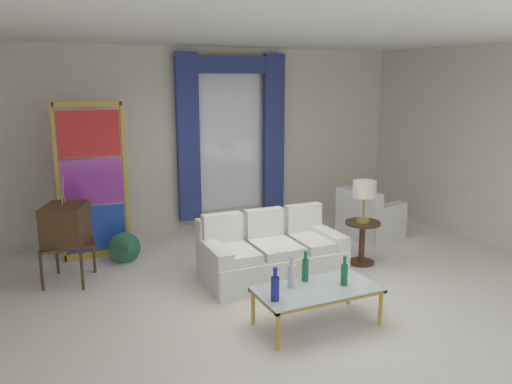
# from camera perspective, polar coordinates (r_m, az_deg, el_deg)

# --- Properties ---
(ground_plane) EXTENTS (16.00, 16.00, 0.00)m
(ground_plane) POSITION_cam_1_polar(r_m,az_deg,el_deg) (6.25, 3.41, -11.12)
(ground_plane) COLOR white
(wall_rear) EXTENTS (8.00, 0.12, 3.00)m
(wall_rear) POSITION_cam_1_polar(r_m,az_deg,el_deg) (8.60, -6.12, 5.81)
(wall_rear) COLOR silver
(wall_rear) RESTS_ON ground
(wall_right) EXTENTS (0.12, 7.00, 3.00)m
(wall_right) POSITION_cam_1_polar(r_m,az_deg,el_deg) (8.57, 23.76, 4.78)
(wall_right) COLOR silver
(wall_right) RESTS_ON ground
(ceiling_slab) EXTENTS (8.00, 7.60, 0.04)m
(ceiling_slab) POSITION_cam_1_polar(r_m,az_deg,el_deg) (6.45, 0.29, 17.13)
(ceiling_slab) COLOR white
(curtained_window) EXTENTS (2.00, 0.17, 2.70)m
(curtained_window) POSITION_cam_1_polar(r_m,az_deg,el_deg) (8.58, -2.70, 7.47)
(curtained_window) COLOR white
(curtained_window) RESTS_ON ground
(couch_white_long) EXTENTS (1.77, 0.94, 0.86)m
(couch_white_long) POSITION_cam_1_polar(r_m,az_deg,el_deg) (6.60, 1.53, -6.93)
(couch_white_long) COLOR white
(couch_white_long) RESTS_ON ground
(coffee_table) EXTENTS (1.27, 0.64, 0.41)m
(coffee_table) POSITION_cam_1_polar(r_m,az_deg,el_deg) (5.38, 6.84, -10.93)
(coffee_table) COLOR silver
(coffee_table) RESTS_ON ground
(bottle_blue_decanter) EXTENTS (0.08, 0.08, 0.34)m
(bottle_blue_decanter) POSITION_cam_1_polar(r_m,az_deg,el_deg) (5.00, 2.15, -10.56)
(bottle_blue_decanter) COLOR navy
(bottle_blue_decanter) RESTS_ON coffee_table
(bottle_crystal_tall) EXTENTS (0.08, 0.08, 0.34)m
(bottle_crystal_tall) POSITION_cam_1_polar(r_m,az_deg,el_deg) (5.32, 3.99, -9.13)
(bottle_crystal_tall) COLOR silver
(bottle_crystal_tall) RESTS_ON coffee_table
(bottle_amber_squat) EXTENTS (0.07, 0.07, 0.32)m
(bottle_amber_squat) POSITION_cam_1_polar(r_m,az_deg,el_deg) (5.43, 9.83, -8.92)
(bottle_amber_squat) COLOR #196B3D
(bottle_amber_squat) RESTS_ON coffee_table
(bottle_ruby_flask) EXTENTS (0.07, 0.07, 0.34)m
(bottle_ruby_flask) POSITION_cam_1_polar(r_m,az_deg,el_deg) (5.47, 5.52, -8.52)
(bottle_ruby_flask) COLOR #196B3D
(bottle_ruby_flask) RESTS_ON coffee_table
(vintage_tv) EXTENTS (0.69, 0.73, 1.35)m
(vintage_tv) POSITION_cam_1_polar(r_m,az_deg,el_deg) (6.73, -20.49, -3.57)
(vintage_tv) COLOR #472D19
(vintage_tv) RESTS_ON ground
(armchair_white) EXTENTS (0.98, 0.97, 0.80)m
(armchair_white) POSITION_cam_1_polar(r_m,az_deg,el_deg) (8.41, 12.45, -3.00)
(armchair_white) COLOR white
(armchair_white) RESTS_ON ground
(stained_glass_divider) EXTENTS (0.95, 0.05, 2.20)m
(stained_glass_divider) POSITION_cam_1_polar(r_m,az_deg,el_deg) (7.44, -17.76, 0.73)
(stained_glass_divider) COLOR gold
(stained_glass_divider) RESTS_ON ground
(peacock_figurine) EXTENTS (0.44, 0.60, 0.50)m
(peacock_figurine) POSITION_cam_1_polar(r_m,az_deg,el_deg) (7.26, -14.29, -6.19)
(peacock_figurine) COLOR beige
(peacock_figurine) RESTS_ON ground
(round_side_table) EXTENTS (0.48, 0.48, 0.59)m
(round_side_table) POSITION_cam_1_polar(r_m,az_deg,el_deg) (7.18, 11.76, -5.12)
(round_side_table) COLOR #472D19
(round_side_table) RESTS_ON ground
(table_lamp_brass) EXTENTS (0.32, 0.32, 0.57)m
(table_lamp_brass) POSITION_cam_1_polar(r_m,az_deg,el_deg) (7.01, 12.01, 0.12)
(table_lamp_brass) COLOR #B29338
(table_lamp_brass) RESTS_ON round_side_table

